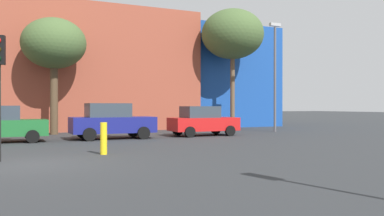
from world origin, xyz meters
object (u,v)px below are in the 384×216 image
at_px(bare_tree_1, 233,35).
at_px(bare_tree_2, 54,44).
at_px(parked_car_3, 111,121).
at_px(parked_car_2, 0,124).
at_px(street_lamp, 275,70).
at_px(parked_car_4, 203,121).
at_px(bollard_yellow_2, 104,138).

distance_m(bare_tree_1, bare_tree_2, 12.83).
xyz_separation_m(parked_car_3, bare_tree_1, (10.35, 5.08, 6.14)).
relative_size(parked_car_2, parked_car_3, 0.93).
bearing_deg(parked_car_2, bare_tree_2, 58.57).
bearing_deg(street_lamp, parked_car_4, -168.02).
bearing_deg(street_lamp, parked_car_2, -175.59).
relative_size(parked_car_3, bollard_yellow_2, 3.78).
bearing_deg(bollard_yellow_2, bare_tree_2, 92.36).
height_order(parked_car_2, bollard_yellow_2, parked_car_2).
bearing_deg(parked_car_4, street_lamp, 11.98).
height_order(parked_car_3, street_lamp, street_lamp).
bearing_deg(parked_car_2, parked_car_3, 0.00).
bearing_deg(bare_tree_1, parked_car_2, -162.00).
height_order(parked_car_2, parked_car_3, parked_car_3).
height_order(parked_car_3, bare_tree_2, bare_tree_2).
relative_size(parked_car_2, parked_car_4, 1.02).
distance_m(bare_tree_1, street_lamp, 4.89).
height_order(bare_tree_2, street_lamp, street_lamp).
xyz_separation_m(parked_car_2, parked_car_3, (5.28, 0.00, 0.06)).
distance_m(parked_car_3, bare_tree_2, 6.99).
height_order(parked_car_3, parked_car_4, parked_car_3).
distance_m(parked_car_2, bollard_yellow_2, 7.53).
relative_size(parked_car_2, street_lamp, 0.55).
height_order(bare_tree_1, bare_tree_2, bare_tree_1).
height_order(bare_tree_1, bollard_yellow_2, bare_tree_1).
distance_m(bollard_yellow_2, street_lamp, 15.95).
xyz_separation_m(bare_tree_2, bollard_yellow_2, (0.47, -11.48, -4.90)).
distance_m(parked_car_3, parked_car_4, 5.35).
relative_size(bare_tree_1, bollard_yellow_2, 7.84).
distance_m(parked_car_2, bare_tree_1, 17.57).
bearing_deg(parked_car_4, bare_tree_1, 45.43).
bearing_deg(bare_tree_2, parked_car_4, -31.63).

